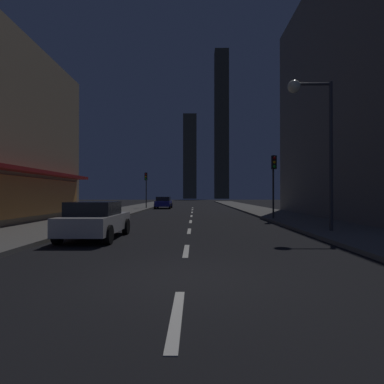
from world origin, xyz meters
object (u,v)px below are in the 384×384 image
Objects in this scene: traffic_light_far_left at (146,182)px; car_parked_far at (164,202)px; street_lamp_right at (312,118)px; car_parked_near at (95,220)px; fire_hydrant_far_left at (114,211)px; traffic_light_near_right at (274,172)px.

car_parked_far is at bearing 42.49° from traffic_light_far_left.
traffic_light_far_left is 26.03m from street_lamp_right.
fire_hydrant_far_left is at bearing 101.05° from car_parked_near.
traffic_light_near_right is 0.64× the size of street_lamp_right.
street_lamp_right is at bearing -90.96° from traffic_light_near_right.
fire_hydrant_far_left is 0.10× the size of street_lamp_right.
traffic_light_near_right is at bearing 43.97° from car_parked_near.
car_parked_far is at bearing 109.53° from street_lamp_right.
fire_hydrant_far_left is at bearing 165.25° from traffic_light_near_right.
car_parked_far is 3.56m from traffic_light_far_left.
car_parked_far is (0.00, 26.90, 0.00)m from car_parked_near.
street_lamp_right reaches higher than car_parked_far.
car_parked_near and car_parked_far have the same top height.
traffic_light_far_left reaches higher than car_parked_near.
street_lamp_right is at bearing 10.02° from car_parked_near.
traffic_light_far_left is (-1.90, 25.16, 2.45)m from car_parked_near.
car_parked_near is at bearing -85.68° from traffic_light_far_left.
car_parked_near is 10.09m from street_lamp_right.
street_lamp_right is at bearing -65.23° from traffic_light_far_left.
car_parked_far is 1.01× the size of traffic_light_near_right.
traffic_light_far_left is (-11.00, 16.38, 0.00)m from traffic_light_near_right.
street_lamp_right is (10.88, -23.57, 1.87)m from traffic_light_far_left.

